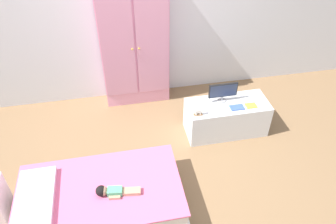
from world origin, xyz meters
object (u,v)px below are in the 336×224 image
(bed, at_px, (101,199))
(doll, at_px, (110,191))
(tv_monitor, at_px, (223,91))
(wardrobe, at_px, (134,43))
(tv_stand, at_px, (226,117))
(book_yellow, at_px, (251,106))
(book_blue, at_px, (237,107))
(rocking_horse_toy, at_px, (199,111))

(bed, xyz_separation_m, doll, (0.09, -0.07, 0.19))
(tv_monitor, bearing_deg, wardrobe, 139.11)
(doll, height_order, wardrobe, wardrobe)
(wardrobe, relative_size, tv_stand, 1.77)
(tv_stand, height_order, book_yellow, book_yellow)
(doll, bearing_deg, wardrobe, 75.51)
(doll, distance_m, tv_monitor, 1.66)
(wardrobe, height_order, tv_stand, wardrobe)
(wardrobe, xyz_separation_m, book_blue, (1.01, -0.93, -0.42))
(doll, distance_m, book_blue, 1.67)
(tv_stand, xyz_separation_m, tv_monitor, (-0.05, 0.07, 0.34))
(wardrobe, bearing_deg, tv_stand, -41.69)
(doll, distance_m, wardrobe, 1.85)
(doll, relative_size, rocking_horse_toy, 3.30)
(bed, bearing_deg, doll, -37.02)
(doll, xyz_separation_m, book_blue, (1.46, 0.80, 0.08))
(tv_monitor, xyz_separation_m, book_yellow, (0.29, -0.16, -0.13))
(wardrobe, distance_m, book_blue, 1.44)
(bed, height_order, book_blue, book_blue)
(tv_stand, distance_m, book_blue, 0.24)
(bed, distance_m, book_yellow, 1.89)
(bed, relative_size, tv_monitor, 4.49)
(rocking_horse_toy, distance_m, book_yellow, 0.62)
(rocking_horse_toy, height_order, book_blue, rocking_horse_toy)
(tv_monitor, height_order, rocking_horse_toy, tv_monitor)
(book_yellow, bearing_deg, wardrobe, 141.71)
(bed, bearing_deg, book_blue, 25.18)
(book_yellow, bearing_deg, doll, -153.79)
(tv_stand, xyz_separation_m, book_blue, (0.07, -0.09, 0.21))
(book_blue, bearing_deg, rocking_horse_toy, -175.87)
(rocking_horse_toy, bearing_deg, tv_stand, 18.07)
(tv_stand, xyz_separation_m, book_yellow, (0.24, -0.09, 0.21))
(tv_monitor, distance_m, book_blue, 0.24)
(bed, height_order, book_yellow, book_yellow)
(book_blue, relative_size, book_yellow, 1.30)
(bed, bearing_deg, wardrobe, 71.97)
(doll, relative_size, wardrobe, 0.24)
(bed, relative_size, wardrobe, 0.90)
(bed, height_order, tv_stand, tv_stand)
(wardrobe, relative_size, tv_monitor, 5.01)
(wardrobe, xyz_separation_m, tv_monitor, (0.89, -0.77, -0.29))
(book_yellow, bearing_deg, tv_stand, 158.86)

